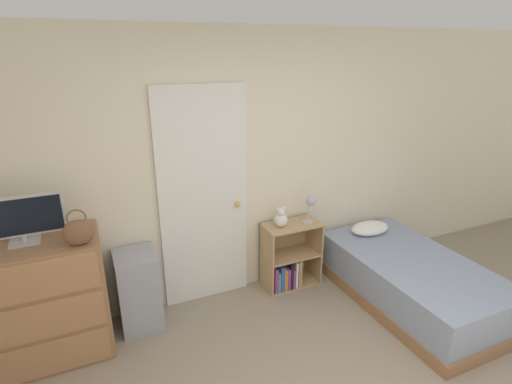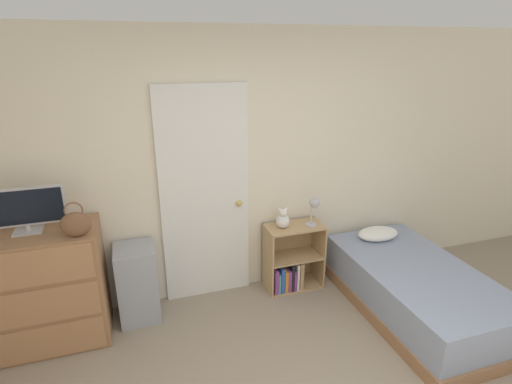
# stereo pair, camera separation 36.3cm
# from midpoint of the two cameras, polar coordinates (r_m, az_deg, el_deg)

# --- Properties ---
(wall_back) EXTENTS (10.00, 0.06, 2.55)m
(wall_back) POSITION_cam_midpoint_polar(r_m,az_deg,el_deg) (3.82, -4.65, 3.44)
(wall_back) COLOR beige
(wall_back) RESTS_ON ground_plane
(door_closed) EXTENTS (0.84, 0.09, 2.07)m
(door_closed) POSITION_cam_midpoint_polar(r_m,az_deg,el_deg) (3.74, -10.24, -1.05)
(door_closed) COLOR white
(door_closed) RESTS_ON ground_plane
(dresser) EXTENTS (0.90, 0.55, 1.01)m
(dresser) POSITION_cam_midpoint_polar(r_m,az_deg,el_deg) (3.69, -30.46, -13.31)
(dresser) COLOR #996B47
(dresser) RESTS_ON ground_plane
(tv) EXTENTS (0.60, 0.16, 0.36)m
(tv) POSITION_cam_midpoint_polar(r_m,az_deg,el_deg) (3.43, -33.34, -3.30)
(tv) COLOR #B7B7BC
(tv) RESTS_ON dresser
(handbag) EXTENTS (0.22, 0.11, 0.28)m
(handbag) POSITION_cam_midpoint_polar(r_m,az_deg,el_deg) (3.22, -27.04, -5.18)
(handbag) COLOR brown
(handbag) RESTS_ON dresser
(storage_bin) EXTENTS (0.35, 0.37, 0.71)m
(storage_bin) POSITION_cam_midpoint_polar(r_m,az_deg,el_deg) (3.80, -19.19, -13.16)
(storage_bin) COLOR #999EA8
(storage_bin) RESTS_ON ground_plane
(bookshelf) EXTENTS (0.58, 0.32, 0.69)m
(bookshelf) POSITION_cam_midpoint_polar(r_m,az_deg,el_deg) (4.20, 1.98, -10.08)
(bookshelf) COLOR tan
(bookshelf) RESTS_ON ground_plane
(teddy_bear) EXTENTS (0.14, 0.14, 0.21)m
(teddy_bear) POSITION_cam_midpoint_polar(r_m,az_deg,el_deg) (3.93, 0.94, -3.83)
(teddy_bear) COLOR silver
(teddy_bear) RESTS_ON bookshelf
(desk_lamp) EXTENTS (0.13, 0.12, 0.30)m
(desk_lamp) POSITION_cam_midpoint_polar(r_m,az_deg,el_deg) (3.98, 5.23, -1.69)
(desk_lamp) COLOR #B2B2B7
(desk_lamp) RESTS_ON bookshelf
(bed) EXTENTS (1.00, 1.81, 0.56)m
(bed) POSITION_cam_midpoint_polar(r_m,az_deg,el_deg) (4.19, 18.82, -11.77)
(bed) COLOR #996B47
(bed) RESTS_ON ground_plane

